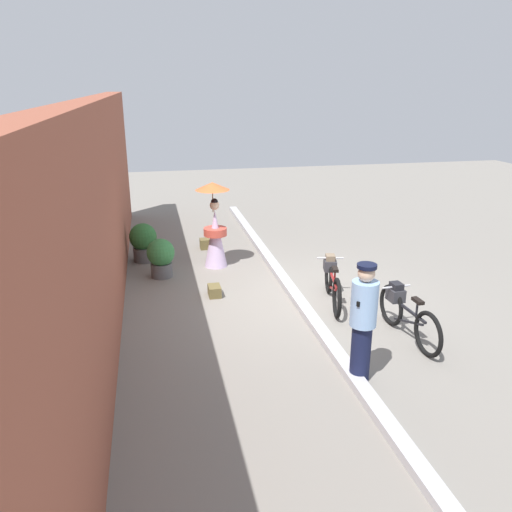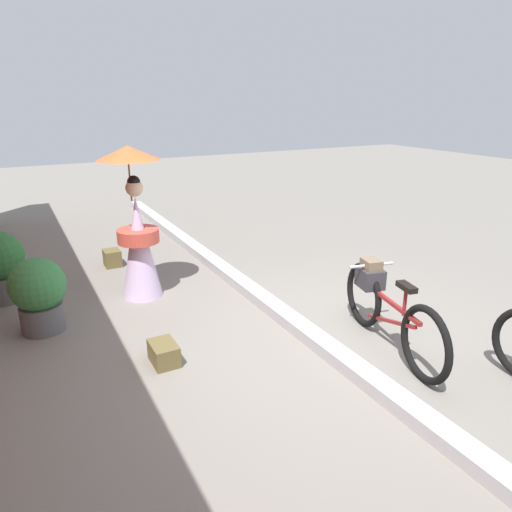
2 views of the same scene
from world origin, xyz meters
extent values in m
plane|color=gray|center=(0.00, 0.00, 0.00)|extent=(30.00, 30.00, 0.00)
cube|color=brown|center=(0.00, 3.25, 1.76)|extent=(14.00, 0.40, 3.51)
cube|color=#B2B2B7|center=(0.00, 0.00, 0.06)|extent=(14.00, 0.20, 0.12)
torus|color=black|center=(-1.27, -1.22, 0.34)|extent=(0.68, 0.11, 0.67)
torus|color=black|center=(-2.31, -1.28, 0.34)|extent=(0.68, 0.11, 0.67)
cube|color=black|center=(-1.79, -1.25, 0.47)|extent=(0.87, 0.09, 0.04)
cube|color=black|center=(-1.79, -1.25, 0.29)|extent=(0.76, 0.08, 0.27)
cylinder|color=black|center=(-1.98, -1.26, 0.58)|extent=(0.03, 0.03, 0.27)
cube|color=black|center=(-1.98, -1.26, 0.71)|extent=(0.23, 0.10, 0.05)
cylinder|color=silver|center=(-1.38, -1.23, 0.70)|extent=(0.06, 0.48, 0.03)
cube|color=#333338|center=(-1.38, -1.23, 0.56)|extent=(0.27, 0.24, 0.20)
cube|color=black|center=(-1.38, -1.23, 0.69)|extent=(0.21, 0.17, 0.14)
torus|color=black|center=(0.22, -0.69, 0.34)|extent=(0.68, 0.21, 0.68)
torus|color=black|center=(-0.84, -0.46, 0.34)|extent=(0.68, 0.21, 0.68)
cube|color=maroon|center=(-0.31, -0.58, 0.48)|extent=(0.90, 0.23, 0.04)
cube|color=maroon|center=(-0.31, -0.58, 0.29)|extent=(0.78, 0.20, 0.29)
cylinder|color=maroon|center=(-0.50, -0.54, 0.59)|extent=(0.03, 0.03, 0.28)
cube|color=black|center=(-0.50, -0.54, 0.73)|extent=(0.23, 0.14, 0.05)
cylinder|color=silver|center=(0.12, -0.67, 0.71)|extent=(0.13, 0.48, 0.03)
cube|color=#333338|center=(0.12, -0.67, 0.57)|extent=(0.30, 0.27, 0.20)
cube|color=#72604C|center=(0.12, -0.67, 0.70)|extent=(0.23, 0.20, 0.14)
cylinder|color=#141938|center=(-2.71, -0.08, 0.40)|extent=(0.26, 0.26, 0.80)
cylinder|color=#8CB2E0|center=(-2.71, -0.08, 1.10)|extent=(0.34, 0.34, 0.60)
sphere|color=#D8B293|center=(-2.71, -0.08, 1.50)|extent=(0.22, 0.22, 0.22)
cylinder|color=black|center=(-2.71, -0.08, 1.60)|extent=(0.25, 0.25, 0.05)
cube|color=black|center=(-2.71, -0.08, 1.16)|extent=(0.28, 0.31, 0.06)
cone|color=silver|center=(2.09, 1.18, 0.62)|extent=(0.48, 0.48, 1.23)
cylinder|color=#D14C3D|center=(2.09, 1.18, 0.77)|extent=(0.49, 0.49, 0.16)
sphere|color=beige|center=(2.09, 1.18, 1.33)|extent=(0.20, 0.20, 0.20)
sphere|color=black|center=(2.09, 1.18, 1.40)|extent=(0.15, 0.15, 0.15)
cylinder|color=olive|center=(2.14, 1.21, 1.45)|extent=(0.02, 0.02, 0.55)
cone|color=orange|center=(2.14, 1.21, 1.73)|extent=(0.71, 0.71, 0.16)
cylinder|color=#59595B|center=(2.74, 2.69, 0.16)|extent=(0.46, 0.46, 0.31)
sphere|color=#2D6B33|center=(2.74, 2.69, 0.55)|extent=(0.59, 0.59, 0.59)
sphere|color=#2D6B33|center=(2.89, 2.60, 0.48)|extent=(0.33, 0.33, 0.33)
cylinder|color=#59595B|center=(1.68, 2.34, 0.15)|extent=(0.43, 0.43, 0.29)
sphere|color=#387F42|center=(1.68, 2.34, 0.51)|extent=(0.56, 0.56, 0.56)
sphere|color=#387F42|center=(1.82, 2.26, 0.44)|extent=(0.31, 0.31, 0.31)
cube|color=brown|center=(0.47, 1.42, 0.10)|extent=(0.32, 0.22, 0.20)
cube|color=brown|center=(0.47, 1.36, 0.15)|extent=(0.28, 0.08, 0.07)
cube|color=brown|center=(3.34, 1.28, 0.12)|extent=(0.27, 0.22, 0.24)
cube|color=brown|center=(3.34, 1.21, 0.18)|extent=(0.23, 0.08, 0.09)
camera|label=1|loc=(-8.15, 2.45, 3.72)|focal=35.61mm
camera|label=2|loc=(-3.25, 2.45, 2.33)|focal=32.84mm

